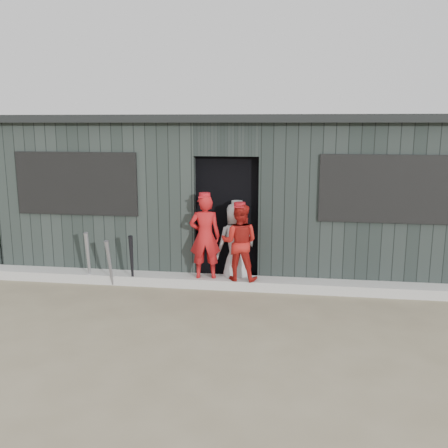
% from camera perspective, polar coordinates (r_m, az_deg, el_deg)
% --- Properties ---
extents(ground, '(80.00, 80.00, 0.00)m').
position_cam_1_polar(ground, '(6.12, -2.48, -12.58)').
color(ground, '#70654D').
rests_on(ground, ground).
extents(curb, '(8.00, 0.36, 0.15)m').
position_cam_1_polar(curb, '(7.77, 0.02, -6.67)').
color(curb, '#AAAAA5').
rests_on(curb, ground).
extents(bat_left, '(0.13, 0.27, 0.86)m').
position_cam_1_polar(bat_left, '(8.09, -15.26, -3.75)').
color(bat_left, '#94949C').
rests_on(bat_left, ground).
extents(bat_mid, '(0.07, 0.25, 0.76)m').
position_cam_1_polar(bat_mid, '(7.88, -12.94, -4.40)').
color(bat_mid, gray).
rests_on(bat_mid, ground).
extents(bat_right, '(0.12, 0.22, 0.83)m').
position_cam_1_polar(bat_right, '(7.82, -10.50, -4.17)').
color(bat_right, black).
rests_on(bat_right, ground).
extents(player_red_left, '(0.51, 0.37, 1.30)m').
position_cam_1_polar(player_red_left, '(7.60, -2.19, -1.45)').
color(player_red_left, '#AF1517').
rests_on(player_red_left, curb).
extents(player_red_right, '(0.60, 0.48, 1.17)m').
position_cam_1_polar(player_red_right, '(7.51, 1.78, -2.10)').
color(player_red_right, '#A61914').
rests_on(player_red_right, curb).
extents(player_grey_back, '(0.75, 0.66, 1.30)m').
position_cam_1_polar(player_grey_back, '(7.78, 1.47, -2.24)').
color(player_grey_back, '#AAAAAA').
rests_on(player_grey_back, ground).
extents(dugout, '(8.30, 3.30, 2.62)m').
position_cam_1_polar(dugout, '(9.14, 1.54, 3.86)').
color(dugout, black).
rests_on(dugout, ground).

